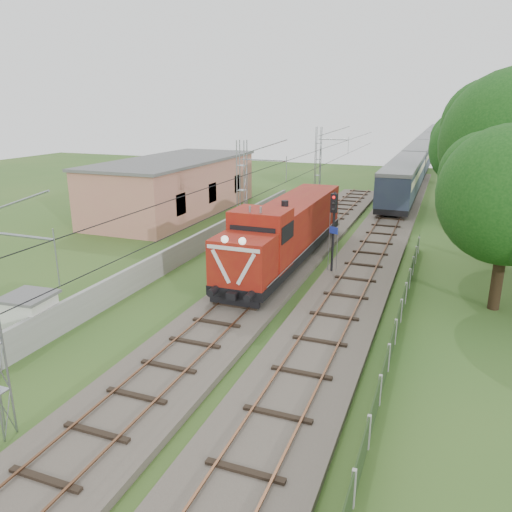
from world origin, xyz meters
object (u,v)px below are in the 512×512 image
at_px(locomotive, 287,230).
at_px(signal_post, 334,219).
at_px(coach_rake, 427,144).
at_px(relay_hut, 31,316).

height_order(locomotive, signal_post, signal_post).
bearing_deg(signal_post, coach_rake, 88.73).
xyz_separation_m(locomotive, relay_hut, (-7.40, -14.57, -1.25)).
height_order(signal_post, relay_hut, signal_post).
bearing_deg(relay_hut, coach_rake, 82.03).
bearing_deg(signal_post, locomotive, 158.74).
distance_m(locomotive, signal_post, 3.79).
bearing_deg(signal_post, relay_hut, -128.94).
relative_size(locomotive, signal_post, 3.42).
relative_size(coach_rake, signal_post, 22.84).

